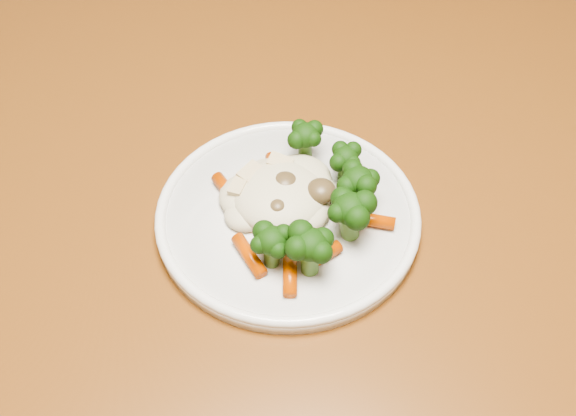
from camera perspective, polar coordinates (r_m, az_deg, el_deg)
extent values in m
cube|color=brown|center=(0.72, 4.78, 0.46)|extent=(1.53, 1.31, 0.04)
cylinder|color=white|center=(0.67, 0.00, -0.76)|extent=(0.24, 0.24, 0.01)
ellipsoid|color=beige|center=(0.66, -0.69, 1.57)|extent=(0.10, 0.09, 0.04)
ellipsoid|color=black|center=(0.61, -1.29, -3.24)|extent=(0.04, 0.04, 0.04)
ellipsoid|color=black|center=(0.61, 1.73, -3.64)|extent=(0.05, 0.05, 0.04)
ellipsoid|color=black|center=(0.63, 4.87, -0.82)|extent=(0.05, 0.05, 0.05)
ellipsoid|color=black|center=(0.66, 5.47, 1.46)|extent=(0.05, 0.05, 0.04)
ellipsoid|color=black|center=(0.68, 4.53, 3.44)|extent=(0.04, 0.04, 0.03)
ellipsoid|color=black|center=(0.70, 1.37, 5.13)|extent=(0.04, 0.04, 0.04)
cylinder|color=#CF4D04|center=(0.67, -4.59, 1.12)|extent=(0.01, 0.05, 0.01)
cylinder|color=#CF4D04|center=(0.69, -1.21, 2.88)|extent=(0.03, 0.04, 0.01)
cylinder|color=#CF4D04|center=(0.69, 1.09, 2.58)|extent=(0.05, 0.04, 0.01)
cylinder|color=#CF4D04|center=(0.62, -3.09, -3.77)|extent=(0.01, 0.05, 0.01)
cylinder|color=#CF4D04|center=(0.61, 0.15, -5.14)|extent=(0.03, 0.04, 0.01)
cylinder|color=#CF4D04|center=(0.62, 2.77, -3.77)|extent=(0.04, 0.01, 0.01)
cylinder|color=#CF4D04|center=(0.65, 6.34, -0.90)|extent=(0.04, 0.04, 0.01)
cylinder|color=#CF4D04|center=(0.66, 0.90, 1.61)|extent=(0.03, 0.05, 0.01)
ellipsoid|color=brown|center=(0.66, -0.25, 1.90)|extent=(0.03, 0.03, 0.02)
ellipsoid|color=brown|center=(0.65, 2.63, 1.36)|extent=(0.03, 0.03, 0.02)
ellipsoid|color=brown|center=(0.64, -0.83, 0.12)|extent=(0.02, 0.02, 0.01)
cube|color=beige|center=(0.67, -2.98, 2.58)|extent=(0.03, 0.02, 0.01)
cube|color=beige|center=(0.68, -0.68, 3.46)|extent=(0.03, 0.03, 0.01)
cube|color=beige|center=(0.66, -3.95, 1.57)|extent=(0.02, 0.02, 0.01)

